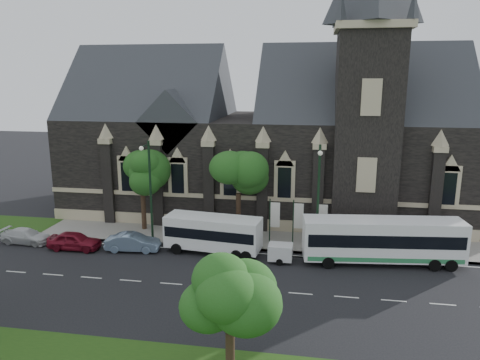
% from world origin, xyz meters
% --- Properties ---
extents(ground, '(160.00, 160.00, 0.00)m').
position_xyz_m(ground, '(0.00, 0.00, 0.00)').
color(ground, black).
rests_on(ground, ground).
extents(sidewalk, '(80.00, 5.00, 0.15)m').
position_xyz_m(sidewalk, '(0.00, 9.50, 0.07)').
color(sidewalk, gray).
rests_on(sidewalk, ground).
extents(museum, '(40.00, 17.70, 29.90)m').
position_xyz_m(museum, '(5.12, 18.78, 8.17)').
color(museum, black).
rests_on(museum, ground).
extents(tree_park_east, '(3.40, 3.40, 6.28)m').
position_xyz_m(tree_park_east, '(6.18, -9.32, 4.62)').
color(tree_park_east, black).
rests_on(tree_park_east, ground).
extents(tree_walk_right, '(4.08, 4.08, 7.80)m').
position_xyz_m(tree_walk_right, '(3.21, 10.71, 5.82)').
color(tree_walk_right, black).
rests_on(tree_walk_right, ground).
extents(tree_walk_left, '(3.91, 3.91, 7.64)m').
position_xyz_m(tree_walk_left, '(-5.80, 10.70, 5.73)').
color(tree_walk_left, black).
rests_on(tree_walk_left, ground).
extents(street_lamp_near, '(0.36, 1.88, 9.00)m').
position_xyz_m(street_lamp_near, '(10.00, 7.09, 5.11)').
color(street_lamp_near, black).
rests_on(street_lamp_near, ground).
extents(street_lamp_mid, '(0.36, 1.88, 9.00)m').
position_xyz_m(street_lamp_mid, '(-4.00, 7.09, 5.11)').
color(street_lamp_mid, black).
rests_on(street_lamp_mid, ground).
extents(banner_flag_left, '(0.90, 0.10, 4.00)m').
position_xyz_m(banner_flag_left, '(6.29, 9.00, 2.38)').
color(banner_flag_left, black).
rests_on(banner_flag_left, ground).
extents(banner_flag_center, '(0.90, 0.10, 4.00)m').
position_xyz_m(banner_flag_center, '(8.29, 9.00, 2.38)').
color(banner_flag_center, black).
rests_on(banner_flag_center, ground).
extents(banner_flag_right, '(0.90, 0.10, 4.00)m').
position_xyz_m(banner_flag_right, '(10.29, 9.00, 2.38)').
color(banner_flag_right, black).
rests_on(banner_flag_right, ground).
extents(tour_coach, '(12.28, 3.88, 3.52)m').
position_xyz_m(tour_coach, '(14.99, 6.14, 1.92)').
color(tour_coach, white).
rests_on(tour_coach, ground).
extents(shuttle_bus, '(8.06, 3.51, 3.02)m').
position_xyz_m(shuttle_bus, '(1.64, 6.20, 1.74)').
color(shuttle_bus, white).
rests_on(shuttle_bus, ground).
extents(box_trailer, '(2.69, 1.58, 1.43)m').
position_xyz_m(box_trailer, '(7.24, 5.09, 0.81)').
color(box_trailer, silver).
rests_on(box_trailer, ground).
extents(sedan, '(4.60, 1.99, 1.47)m').
position_xyz_m(sedan, '(-5.02, 5.41, 0.74)').
color(sedan, '#738BA6').
rests_on(sedan, ground).
extents(car_far_red, '(4.44, 1.86, 1.50)m').
position_xyz_m(car_far_red, '(-9.99, 4.92, 0.75)').
color(car_far_red, maroon).
rests_on(car_far_red, ground).
extents(car_far_white, '(4.45, 1.96, 1.27)m').
position_xyz_m(car_far_white, '(-14.88, 5.58, 0.64)').
color(car_far_white, silver).
rests_on(car_far_white, ground).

